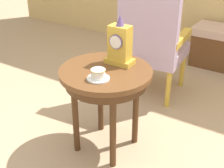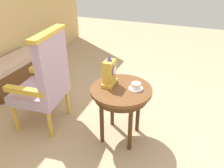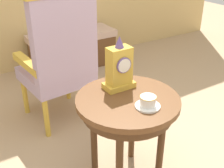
{
  "view_description": "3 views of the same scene",
  "coord_description": "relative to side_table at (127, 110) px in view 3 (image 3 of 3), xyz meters",
  "views": [
    {
      "loc": [
        1.02,
        -1.51,
        1.51
      ],
      "look_at": [
        -0.03,
        0.14,
        0.48
      ],
      "focal_mm": 50.96,
      "sensor_mm": 36.0,
      "label": 1
    },
    {
      "loc": [
        -1.81,
        -0.52,
        1.74
      ],
      "look_at": [
        0.01,
        0.17,
        0.63
      ],
      "focal_mm": 35.18,
      "sensor_mm": 36.0,
      "label": 2
    },
    {
      "loc": [
        -0.87,
        -1.13,
        1.47
      ],
      "look_at": [
        -0.07,
        0.16,
        0.68
      ],
      "focal_mm": 46.08,
      "sensor_mm": 36.0,
      "label": 3
    }
  ],
  "objects": [
    {
      "name": "teacup_left",
      "position": [
        0.04,
        -0.14,
        0.11
      ],
      "size": [
        0.14,
        0.14,
        0.07
      ],
      "color": "white",
      "rests_on": "side_table"
    },
    {
      "name": "window_bench",
      "position": [
        0.5,
        1.89,
        -0.32
      ],
      "size": [
        1.04,
        0.4,
        0.44
      ],
      "color": "#CCA893",
      "rests_on": "ground"
    },
    {
      "name": "side_table",
      "position": [
        0.0,
        0.0,
        0.0
      ],
      "size": [
        0.62,
        0.62,
        0.62
      ],
      "color": "brown",
      "rests_on": "ground"
    },
    {
      "name": "mantel_clock",
      "position": [
        0.03,
        0.13,
        0.22
      ],
      "size": [
        0.19,
        0.11,
        0.34
      ],
      "color": "gold",
      "rests_on": "side_table"
    },
    {
      "name": "armchair",
      "position": [
        -0.08,
        0.85,
        0.05
      ],
      "size": [
        0.59,
        0.58,
        1.14
      ],
      "color": "#B299B7",
      "rests_on": "ground"
    }
  ]
}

